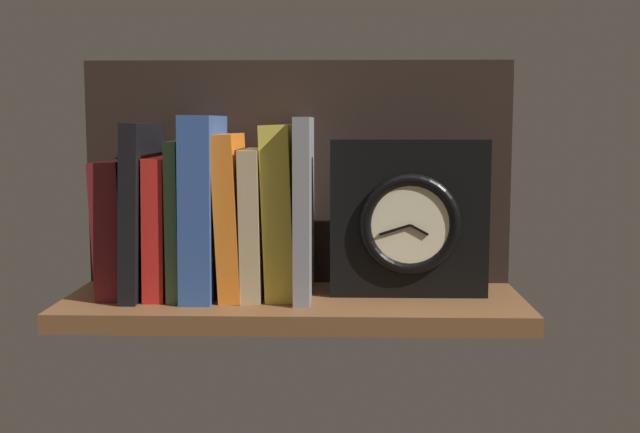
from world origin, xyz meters
TOP-DOWN VIEW (x-y plane):
  - ground_plane at (0.00, 0.00)cm, footprint 61.77×22.52cm
  - back_panel at (0.00, 10.66)cm, footprint 61.77×1.20cm
  - book_maroon_dawkins at (-24.17, 1.66)cm, footprint 4.45×12.67cm
  - book_black_skeptic at (-20.80, 1.66)cm, footprint 3.05×16.33cm
  - book_red_requiem at (-17.97, 1.66)cm, footprint 3.03×13.68cm
  - book_green_romantic at (-15.49, 1.66)cm, footprint 1.67×14.29cm
  - book_blue_modern at (-12.33, 1.66)cm, footprint 4.36×16.30cm
  - book_orange_pandolfini at (-8.54, 1.66)cm, footprint 3.79×14.21cm
  - book_tan_shortstories at (-5.51, 1.66)cm, footprint 2.89×13.98cm
  - book_yellow_seinlanguage at (-1.99, 1.66)cm, footprint 4.60×12.65cm
  - book_gray_chess at (1.30, 1.66)cm, footprint 2.15×16.80cm
  - framed_clock at (15.48, 1.52)cm, footprint 21.22×5.93cm

SIDE VIEW (x-z plane):
  - ground_plane at x=0.00cm, z-range -2.50..0.00cm
  - book_maroon_dawkins at x=-24.17cm, z-range -0.06..18.38cm
  - book_red_requiem at x=-17.97cm, z-range -0.02..18.83cm
  - book_tan_shortstories at x=-5.51cm, z-range -0.02..19.94cm
  - book_green_romantic at x=-15.49cm, z-range 0.00..21.04cm
  - framed_clock at x=15.48cm, z-range -0.08..21.14cm
  - book_orange_pandolfini at x=-8.54cm, z-range -0.05..21.99cm
  - book_yellow_seinlanguage at x=-1.99cm, z-range -0.06..23.21cm
  - book_black_skeptic at x=-20.80cm, z-range -0.03..23.42cm
  - book_gray_chess at x=1.30cm, z-range 0.00..24.16cm
  - book_blue_modern at x=-12.33cm, z-range -0.02..24.41cm
  - back_panel at x=0.00cm, z-range 0.00..32.33cm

